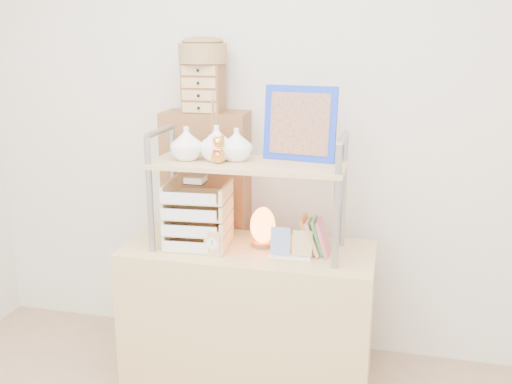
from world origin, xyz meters
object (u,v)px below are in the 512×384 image
at_px(salt_lamp, 263,226).
at_px(letter_tray, 197,218).
at_px(desk, 249,318).
at_px(cabinet, 208,233).

bearing_deg(salt_lamp, letter_tray, -167.23).
bearing_deg(desk, cabinet, 131.41).
relative_size(cabinet, salt_lamp, 6.88).
distance_m(letter_tray, salt_lamp, 0.32).
xyz_separation_m(cabinet, letter_tray, (0.08, -0.40, 0.21)).
bearing_deg(letter_tray, salt_lamp, 12.77).
bearing_deg(desk, salt_lamp, 33.44).
bearing_deg(cabinet, letter_tray, -81.62).
height_order(letter_tray, salt_lamp, letter_tray).
distance_m(cabinet, letter_tray, 0.46).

